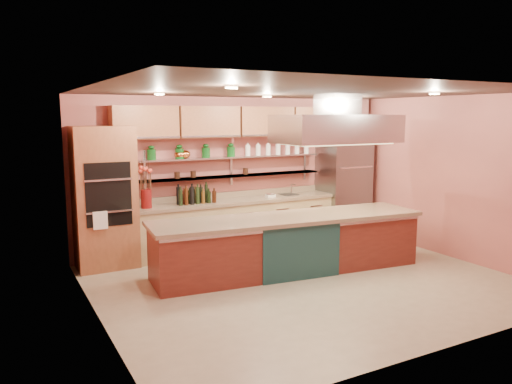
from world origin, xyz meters
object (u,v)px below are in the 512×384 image
copper_kettle (185,154)px  green_canister (206,153)px  refrigerator (343,185)px  island (288,244)px  kitchen_scale (270,195)px  flower_vase (146,199)px

copper_kettle → green_canister: 0.40m
refrigerator → copper_kettle: bearing=176.1°
island → green_canister: bearing=115.5°
island → kitchen_scale: size_ratio=25.51×
kitchen_scale → copper_kettle: (-1.61, 0.22, 0.81)m
island → flower_vase: flower_vase is taller
flower_vase → green_canister: bearing=10.6°
flower_vase → kitchen_scale: bearing=0.0°
island → copper_kettle: bearing=125.9°
refrigerator → kitchen_scale: (-1.73, 0.01, -0.07)m
kitchen_scale → green_canister: size_ratio=1.05×
kitchen_scale → green_canister: (-1.21, 0.22, 0.82)m
refrigerator → copper_kettle: 3.43m
copper_kettle → green_canister: size_ratio=1.15×
island → flower_vase: bearing=145.0°
kitchen_scale → island: bearing=-102.3°
refrigerator → flower_vase: 4.13m
island → flower_vase: (-1.82, 1.58, 0.64)m
green_canister → island: bearing=-70.5°
kitchen_scale → green_canister: green_canister is taller
refrigerator → island: refrigerator is taller
flower_vase → copper_kettle: size_ratio=1.74×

